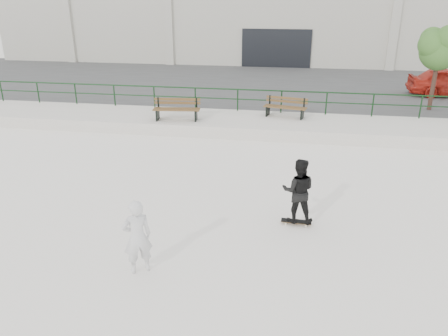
% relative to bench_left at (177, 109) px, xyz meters
% --- Properties ---
extents(ground, '(120.00, 120.00, 0.00)m').
position_rel_bench_left_xyz_m(ground, '(3.37, -8.86, -0.95)').
color(ground, white).
rests_on(ground, ground).
extents(ledge, '(30.00, 3.00, 0.50)m').
position_rel_bench_left_xyz_m(ledge, '(3.37, 0.64, -0.70)').
color(ledge, beige).
rests_on(ledge, ground).
extents(parking_strip, '(60.00, 14.00, 0.50)m').
position_rel_bench_left_xyz_m(parking_strip, '(3.37, 9.14, -0.70)').
color(parking_strip, '#3D3D3D').
rests_on(parking_strip, ground).
extents(railing, '(28.00, 0.06, 1.03)m').
position_rel_bench_left_xyz_m(railing, '(3.37, 1.94, 0.29)').
color(railing, '#133517').
rests_on(railing, ledge).
extents(commercial_building, '(44.20, 16.33, 8.00)m').
position_rel_bench_left_xyz_m(commercial_building, '(3.37, 23.14, 3.62)').
color(commercial_building, beige).
rests_on(commercial_building, ground).
extents(bench_left, '(2.04, 0.79, 0.92)m').
position_rel_bench_left_xyz_m(bench_left, '(0.00, 0.00, 0.00)').
color(bench_left, brown).
rests_on(bench_left, ledge).
extents(bench_right, '(1.93, 0.91, 0.86)m').
position_rel_bench_left_xyz_m(bench_right, '(4.58, 1.26, -0.03)').
color(bench_right, brown).
rests_on(bench_right, ledge).
extents(tree, '(2.16, 1.92, 3.83)m').
position_rel_bench_left_xyz_m(tree, '(11.24, 3.67, 2.42)').
color(tree, '#422B21').
rests_on(tree, parking_strip).
extents(skateboard, '(0.79, 0.24, 0.09)m').
position_rel_bench_left_xyz_m(skateboard, '(5.22, -7.53, -0.88)').
color(skateboard, black).
rests_on(skateboard, ground).
extents(standing_skater, '(0.84, 0.65, 1.72)m').
position_rel_bench_left_xyz_m(standing_skater, '(5.22, -7.53, -0.00)').
color(standing_skater, black).
rests_on(standing_skater, skateboard).
extents(seated_skater, '(0.74, 0.67, 1.69)m').
position_rel_bench_left_xyz_m(seated_skater, '(1.91, -10.17, -0.11)').
color(seated_skater, silver).
rests_on(seated_skater, ground).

